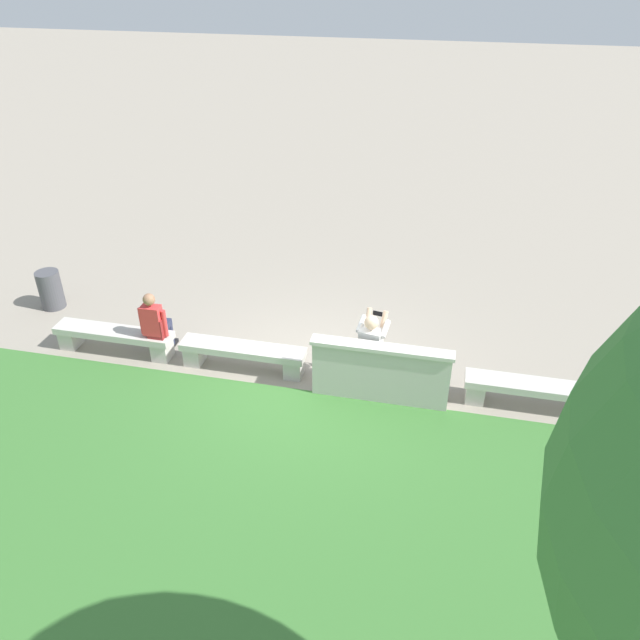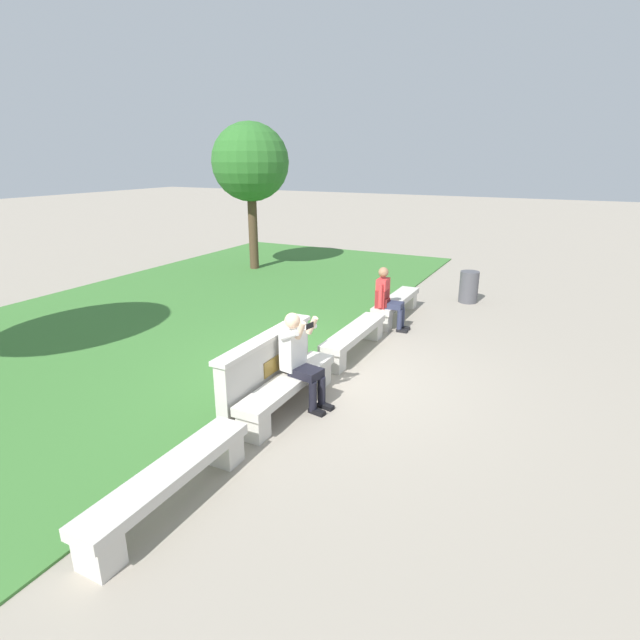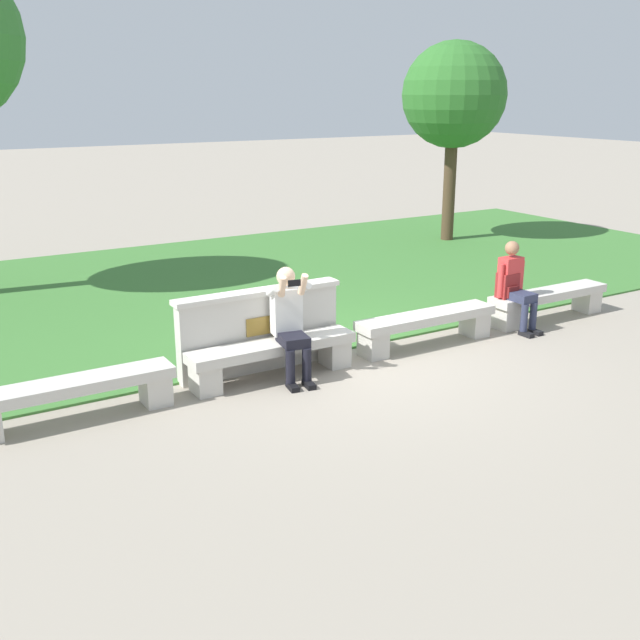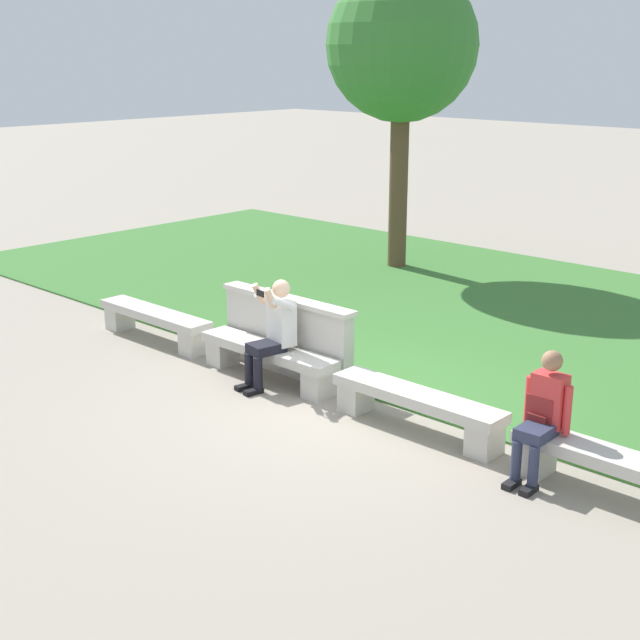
{
  "view_description": "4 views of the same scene",
  "coord_description": "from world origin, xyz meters",
  "px_view_note": "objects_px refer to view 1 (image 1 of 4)",
  "views": [
    {
      "loc": [
        -1.91,
        7.95,
        6.13
      ],
      "look_at": [
        -0.06,
        -0.39,
        0.88
      ],
      "focal_mm": 35.0,
      "sensor_mm": 36.0,
      "label": 1
    },
    {
      "loc": [
        -6.5,
        -3.18,
        3.32
      ],
      "look_at": [
        -0.32,
        -0.06,
        1.05
      ],
      "focal_mm": 28.0,
      "sensor_mm": 36.0,
      "label": 2
    },
    {
      "loc": [
        -4.98,
        -7.39,
        3.27
      ],
      "look_at": [
        -0.75,
        -0.4,
        0.76
      ],
      "focal_mm": 42.0,
      "sensor_mm": 36.0,
      "label": 3
    },
    {
      "loc": [
        6.45,
        -7.2,
        3.93
      ],
      "look_at": [
        -0.01,
        -0.27,
        1.08
      ],
      "focal_mm": 50.0,
      "sensor_mm": 36.0,
      "label": 4
    }
  ],
  "objects_px": {
    "bench_near": "(383,372)",
    "person_photographer": "(373,345)",
    "bench_main": "(535,391)",
    "bench_mid": "(243,354)",
    "trash_bin": "(51,290)",
    "backpack": "(156,327)",
    "bench_far": "(114,337)",
    "person_distant": "(156,322)"
  },
  "relations": [
    {
      "from": "bench_mid",
      "to": "trash_bin",
      "type": "distance_m",
      "value": 4.41
    },
    {
      "from": "bench_far",
      "to": "backpack",
      "type": "xyz_separation_m",
      "value": [
        -0.83,
        0.02,
        0.32
      ]
    },
    {
      "from": "bench_near",
      "to": "person_photographer",
      "type": "distance_m",
      "value": 0.48
    },
    {
      "from": "person_photographer",
      "to": "bench_mid",
      "type": "bearing_deg",
      "value": 2.06
    },
    {
      "from": "bench_far",
      "to": "trash_bin",
      "type": "xyz_separation_m",
      "value": [
        1.95,
        -1.15,
        0.07
      ]
    },
    {
      "from": "bench_main",
      "to": "trash_bin",
      "type": "xyz_separation_m",
      "value": [
        8.87,
        -1.15,
        0.07
      ]
    },
    {
      "from": "bench_mid",
      "to": "trash_bin",
      "type": "relative_size",
      "value": 2.78
    },
    {
      "from": "bench_main",
      "to": "trash_bin",
      "type": "bearing_deg",
      "value": -7.42
    },
    {
      "from": "bench_far",
      "to": "backpack",
      "type": "distance_m",
      "value": 0.89
    },
    {
      "from": "bench_main",
      "to": "backpack",
      "type": "distance_m",
      "value": 6.1
    },
    {
      "from": "bench_far",
      "to": "person_photographer",
      "type": "bearing_deg",
      "value": -179.01
    },
    {
      "from": "person_photographer",
      "to": "person_distant",
      "type": "distance_m",
      "value": 3.64
    },
    {
      "from": "bench_main",
      "to": "bench_mid",
      "type": "distance_m",
      "value": 4.61
    },
    {
      "from": "trash_bin",
      "to": "person_photographer",
      "type": "bearing_deg",
      "value": 170.39
    },
    {
      "from": "bench_main",
      "to": "trash_bin",
      "type": "relative_size",
      "value": 2.78
    },
    {
      "from": "bench_far",
      "to": "person_distant",
      "type": "relative_size",
      "value": 1.65
    },
    {
      "from": "person_photographer",
      "to": "backpack",
      "type": "relative_size",
      "value": 3.08
    },
    {
      "from": "bench_main",
      "to": "bench_far",
      "type": "bearing_deg",
      "value": 0.0
    },
    {
      "from": "bench_mid",
      "to": "person_photographer",
      "type": "relative_size",
      "value": 1.58
    },
    {
      "from": "bench_near",
      "to": "bench_mid",
      "type": "height_order",
      "value": "same"
    },
    {
      "from": "person_distant",
      "to": "trash_bin",
      "type": "distance_m",
      "value": 2.95
    },
    {
      "from": "bench_mid",
      "to": "backpack",
      "type": "relative_size",
      "value": 4.87
    },
    {
      "from": "bench_near",
      "to": "bench_mid",
      "type": "distance_m",
      "value": 2.31
    },
    {
      "from": "bench_near",
      "to": "person_distant",
      "type": "xyz_separation_m",
      "value": [
        3.83,
        -0.07,
        0.37
      ]
    },
    {
      "from": "bench_near",
      "to": "person_distant",
      "type": "relative_size",
      "value": 1.65
    },
    {
      "from": "bench_main",
      "to": "bench_near",
      "type": "distance_m",
      "value": 2.31
    },
    {
      "from": "bench_main",
      "to": "person_photographer",
      "type": "xyz_separation_m",
      "value": [
        2.5,
        -0.08,
        0.43
      ]
    },
    {
      "from": "backpack",
      "to": "trash_bin",
      "type": "xyz_separation_m",
      "value": [
        2.78,
        -1.18,
        -0.25
      ]
    },
    {
      "from": "bench_mid",
      "to": "person_distant",
      "type": "height_order",
      "value": "person_distant"
    },
    {
      "from": "bench_mid",
      "to": "backpack",
      "type": "height_order",
      "value": "backpack"
    },
    {
      "from": "bench_near",
      "to": "person_photographer",
      "type": "bearing_deg",
      "value": -22.04
    },
    {
      "from": "person_photographer",
      "to": "trash_bin",
      "type": "bearing_deg",
      "value": -9.61
    },
    {
      "from": "person_photographer",
      "to": "backpack",
      "type": "distance_m",
      "value": 3.59
    },
    {
      "from": "bench_near",
      "to": "bench_mid",
      "type": "xyz_separation_m",
      "value": [
        2.31,
        0.0,
        0.0
      ]
    },
    {
      "from": "backpack",
      "to": "bench_far",
      "type": "bearing_deg",
      "value": -1.72
    },
    {
      "from": "bench_main",
      "to": "person_photographer",
      "type": "distance_m",
      "value": 2.53
    },
    {
      "from": "bench_main",
      "to": "person_photographer",
      "type": "relative_size",
      "value": 1.58
    },
    {
      "from": "bench_main",
      "to": "bench_far",
      "type": "relative_size",
      "value": 1.0
    },
    {
      "from": "bench_near",
      "to": "bench_far",
      "type": "bearing_deg",
      "value": 0.0
    },
    {
      "from": "backpack",
      "to": "bench_mid",
      "type": "bearing_deg",
      "value": -179.03
    },
    {
      "from": "bench_near",
      "to": "backpack",
      "type": "relative_size",
      "value": 4.87
    },
    {
      "from": "bench_mid",
      "to": "trash_bin",
      "type": "xyz_separation_m",
      "value": [
        4.25,
        -1.15,
        0.07
      ]
    }
  ]
}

